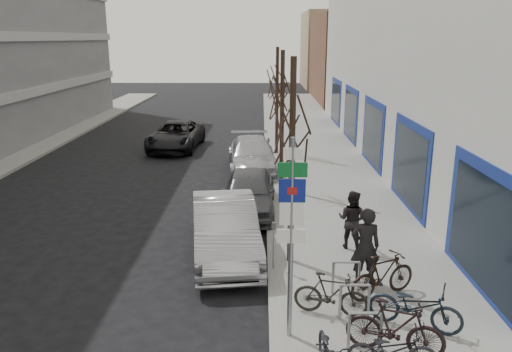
{
  "coord_description": "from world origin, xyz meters",
  "views": [
    {
      "loc": [
        1.84,
        -8.83,
        5.92
      ],
      "look_at": [
        1.67,
        5.3,
        2.0
      ],
      "focal_mm": 35.0,
      "sensor_mm": 36.0,
      "label": 1
    }
  ],
  "objects_px": {
    "bike_far_inner": "(383,275)",
    "parked_car_front": "(225,228)",
    "pedestrian_near": "(365,247)",
    "bike_near_left": "(329,351)",
    "tree_far": "(277,76)",
    "bike_far_curb": "(392,347)",
    "pedestrian_far": "(352,219)",
    "meter_mid": "(270,181)",
    "bike_mid_curb": "(416,303)",
    "bike_near_right": "(395,327)",
    "highway_sign_pole": "(291,228)",
    "tree_near": "(293,114)",
    "bike_rack": "(355,298)",
    "lane_car": "(176,136)",
    "meter_front": "(274,241)",
    "meter_back": "(268,149)",
    "parked_car_back": "(252,155)",
    "tree_mid": "(282,88)",
    "parked_car_mid": "(249,192)",
    "bike_mid_inner": "(331,294)"
  },
  "relations": [
    {
      "from": "pedestrian_near",
      "to": "bike_rack",
      "type": "bearing_deg",
      "value": 71.76
    },
    {
      "from": "bike_far_curb",
      "to": "pedestrian_far",
      "type": "relative_size",
      "value": 0.93
    },
    {
      "from": "bike_near_right",
      "to": "bike_far_inner",
      "type": "height_order",
      "value": "bike_near_right"
    },
    {
      "from": "highway_sign_pole",
      "to": "tree_near",
      "type": "relative_size",
      "value": 0.76
    },
    {
      "from": "tree_mid",
      "to": "bike_mid_inner",
      "type": "bearing_deg",
      "value": -85.47
    },
    {
      "from": "tree_near",
      "to": "bike_mid_inner",
      "type": "relative_size",
      "value": 3.4
    },
    {
      "from": "tree_far",
      "to": "lane_car",
      "type": "bearing_deg",
      "value": 163.95
    },
    {
      "from": "bike_far_inner",
      "to": "pedestrian_far",
      "type": "height_order",
      "value": "pedestrian_far"
    },
    {
      "from": "tree_far",
      "to": "bike_mid_curb",
      "type": "height_order",
      "value": "tree_far"
    },
    {
      "from": "tree_far",
      "to": "meter_front",
      "type": "relative_size",
      "value": 4.33
    },
    {
      "from": "tree_near",
      "to": "bike_mid_curb",
      "type": "distance_m",
      "value": 5.23
    },
    {
      "from": "bike_far_inner",
      "to": "parked_car_back",
      "type": "relative_size",
      "value": 0.34
    },
    {
      "from": "parked_car_mid",
      "to": "bike_near_left",
      "type": "bearing_deg",
      "value": -78.82
    },
    {
      "from": "highway_sign_pole",
      "to": "bike_far_inner",
      "type": "xyz_separation_m",
      "value": [
        2.22,
        1.59,
        -1.76
      ]
    },
    {
      "from": "bike_far_curb",
      "to": "bike_far_inner",
      "type": "xyz_separation_m",
      "value": [
        0.46,
        2.67,
        0.06
      ]
    },
    {
      "from": "meter_front",
      "to": "bike_mid_curb",
      "type": "relative_size",
      "value": 0.67
    },
    {
      "from": "bike_mid_curb",
      "to": "parked_car_back",
      "type": "distance_m",
      "value": 13.48
    },
    {
      "from": "highway_sign_pole",
      "to": "bike_mid_curb",
      "type": "bearing_deg",
      "value": 6.74
    },
    {
      "from": "bike_near_left",
      "to": "tree_far",
      "type": "bearing_deg",
      "value": 87.08
    },
    {
      "from": "bike_far_inner",
      "to": "parked_car_mid",
      "type": "distance_m",
      "value": 6.92
    },
    {
      "from": "meter_back",
      "to": "bike_near_left",
      "type": "height_order",
      "value": "meter_back"
    },
    {
      "from": "bike_far_curb",
      "to": "parked_car_back",
      "type": "xyz_separation_m",
      "value": [
        -2.76,
        14.37,
        0.12
      ]
    },
    {
      "from": "bike_near_right",
      "to": "bike_near_left",
      "type": "bearing_deg",
      "value": 134.16
    },
    {
      "from": "bike_far_curb",
      "to": "pedestrian_far",
      "type": "height_order",
      "value": "pedestrian_far"
    },
    {
      "from": "tree_mid",
      "to": "pedestrian_far",
      "type": "height_order",
      "value": "tree_mid"
    },
    {
      "from": "tree_far",
      "to": "meter_mid",
      "type": "height_order",
      "value": "tree_far"
    },
    {
      "from": "parked_car_back",
      "to": "pedestrian_far",
      "type": "xyz_separation_m",
      "value": [
        2.98,
        -8.91,
        0.25
      ]
    },
    {
      "from": "bike_near_right",
      "to": "bike_far_curb",
      "type": "height_order",
      "value": "bike_near_right"
    },
    {
      "from": "bike_near_right",
      "to": "bike_mid_curb",
      "type": "relative_size",
      "value": 0.98
    },
    {
      "from": "parked_car_back",
      "to": "bike_rack",
      "type": "bearing_deg",
      "value": -84.03
    },
    {
      "from": "bike_near_left",
      "to": "pedestrian_far",
      "type": "xyz_separation_m",
      "value": [
        1.35,
        5.6,
        0.38
      ]
    },
    {
      "from": "tree_near",
      "to": "bike_mid_curb",
      "type": "xyz_separation_m",
      "value": [
        2.39,
        -3.21,
        -3.38
      ]
    },
    {
      "from": "pedestrian_near",
      "to": "bike_near_left",
      "type": "bearing_deg",
      "value": 68.93
    },
    {
      "from": "tree_mid",
      "to": "lane_car",
      "type": "xyz_separation_m",
      "value": [
        -5.49,
        8.08,
        -3.36
      ]
    },
    {
      "from": "meter_back",
      "to": "bike_far_inner",
      "type": "bearing_deg",
      "value": -78.75
    },
    {
      "from": "meter_front",
      "to": "bike_mid_inner",
      "type": "bearing_deg",
      "value": -61.88
    },
    {
      "from": "bike_far_curb",
      "to": "lane_car",
      "type": "relative_size",
      "value": 0.3
    },
    {
      "from": "tree_mid",
      "to": "meter_back",
      "type": "height_order",
      "value": "tree_mid"
    },
    {
      "from": "bike_rack",
      "to": "bike_far_inner",
      "type": "distance_m",
      "value": 1.28
    },
    {
      "from": "bike_near_right",
      "to": "pedestrian_far",
      "type": "relative_size",
      "value": 1.08
    },
    {
      "from": "tree_far",
      "to": "bike_near_left",
      "type": "relative_size",
      "value": 3.52
    },
    {
      "from": "meter_mid",
      "to": "bike_mid_curb",
      "type": "xyz_separation_m",
      "value": [
        2.84,
        -8.21,
        -0.19
      ]
    },
    {
      "from": "meter_mid",
      "to": "meter_front",
      "type": "bearing_deg",
      "value": -90.0
    },
    {
      "from": "meter_front",
      "to": "parked_car_front",
      "type": "height_order",
      "value": "parked_car_front"
    },
    {
      "from": "bike_far_inner",
      "to": "parked_car_front",
      "type": "xyz_separation_m",
      "value": [
        -3.81,
        2.56,
        0.12
      ]
    },
    {
      "from": "parked_car_front",
      "to": "pedestrian_near",
      "type": "bearing_deg",
      "value": -36.94
    },
    {
      "from": "bike_mid_curb",
      "to": "bike_far_curb",
      "type": "relative_size",
      "value": 1.19
    },
    {
      "from": "bike_mid_curb",
      "to": "bike_far_inner",
      "type": "height_order",
      "value": "bike_mid_curb"
    },
    {
      "from": "meter_back",
      "to": "bike_mid_curb",
      "type": "distance_m",
      "value": 14.0
    },
    {
      "from": "meter_front",
      "to": "meter_mid",
      "type": "bearing_deg",
      "value": 90.0
    }
  ]
}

